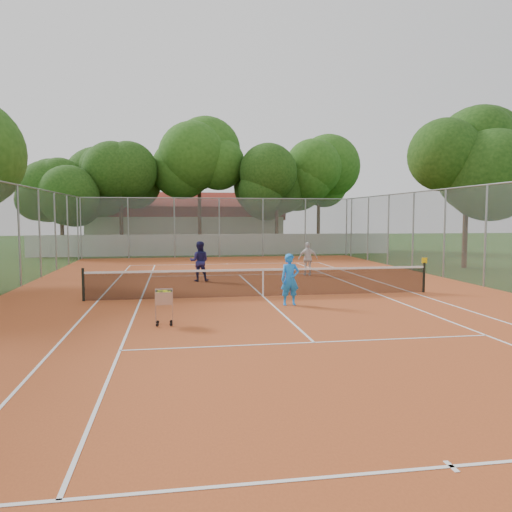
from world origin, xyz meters
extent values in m
plane|color=#1A3B10|center=(0.00, 0.00, 0.00)|extent=(120.00, 120.00, 0.00)
cube|color=#B04D22|center=(0.00, 0.00, 0.01)|extent=(18.00, 34.00, 0.02)
cube|color=white|center=(0.00, 0.00, 0.02)|extent=(10.98, 23.78, 0.01)
cube|color=black|center=(0.00, 0.00, 0.51)|extent=(11.88, 0.10, 0.98)
cube|color=slate|center=(0.00, 0.00, 2.00)|extent=(18.00, 34.00, 4.00)
cube|color=white|center=(0.00, 19.00, 0.75)|extent=(26.00, 0.30, 1.50)
cube|color=beige|center=(-2.00, 29.00, 2.20)|extent=(16.40, 9.00, 4.40)
cube|color=#15340D|center=(0.00, 22.00, 5.00)|extent=(29.00, 19.00, 10.00)
imported|color=#1C81F1|center=(0.53, -1.78, 0.82)|extent=(0.59, 0.40, 1.60)
imported|color=#1A194D|center=(-1.96, 4.44, 0.87)|extent=(0.91, 0.75, 1.70)
imported|color=silver|center=(3.15, 5.74, 0.80)|extent=(0.94, 0.44, 1.56)
cube|color=#B6B5BD|center=(-3.26, -4.10, 0.50)|extent=(0.60, 0.60, 0.96)
camera|label=1|loc=(-2.97, -16.75, 2.77)|focal=35.00mm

